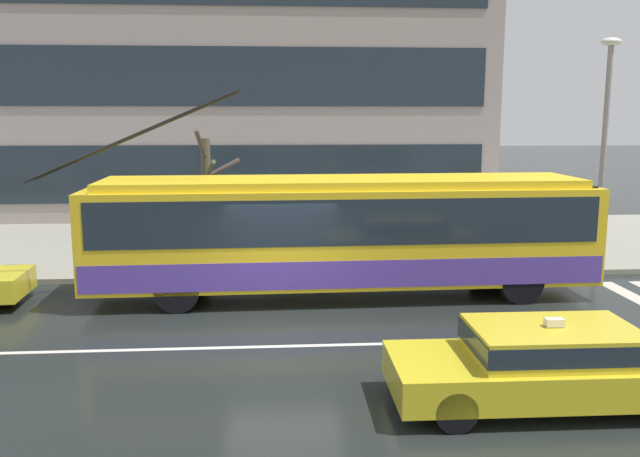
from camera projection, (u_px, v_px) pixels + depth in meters
ground_plane at (283, 327)px, 14.14m from camera, size 160.00×160.00×0.00m
sidewalk_slab at (279, 243)px, 23.03m from camera, size 80.00×10.00×0.14m
lane_centre_line at (284, 346)px, 12.96m from camera, size 72.00×0.14×0.01m
trolleybus at (343, 231)px, 16.38m from camera, size 13.58×2.81×5.05m
taxi_oncoming_near at (545, 361)px, 10.26m from camera, size 4.65×1.87×1.39m
bus_shelter at (303, 198)px, 20.21m from camera, size 3.99×1.54×2.47m
pedestrian_at_shelter at (368, 201)px, 20.44m from camera, size 1.45×1.45×2.06m
pedestrian_approaching_curb at (206, 227)px, 19.78m from camera, size 0.42×0.42×1.71m
pedestrian_walking_past at (319, 214)px, 18.88m from camera, size 1.30×1.30×1.97m
street_lamp at (605, 131)px, 19.22m from camera, size 0.60×0.32×6.48m
street_tree_bare at (207, 193)px, 19.70m from camera, size 1.23×1.36×3.95m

